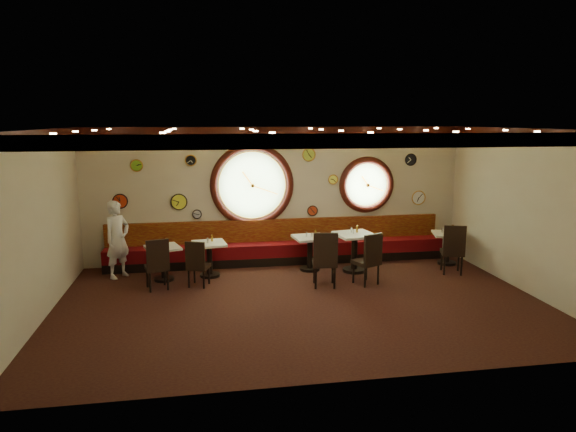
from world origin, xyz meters
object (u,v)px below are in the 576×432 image
at_px(condiment_d_salt, 352,230).
at_px(condiment_d_pepper, 354,232).
at_px(table_d, 354,248).
at_px(table_b, 209,255).
at_px(waiter, 118,239).
at_px(chair_d, 370,256).
at_px(condiment_e_pepper, 452,231).
at_px(condiment_c_pepper, 312,235).
at_px(table_e, 448,244).
at_px(condiment_c_salt, 307,234).
at_px(chair_a, 157,261).
at_px(condiment_e_salt, 442,230).
at_px(table_c, 310,249).
at_px(condiment_a_salt, 158,244).
at_px(chair_c, 325,256).
at_px(chair_e, 453,246).
at_px(condiment_e_bottle, 453,229).
at_px(condiment_b_bottle, 212,238).
at_px(condiment_b_salt, 208,240).
at_px(condiment_c_bottle, 316,233).
at_px(condiment_a_bottle, 167,242).
at_px(condiment_b_pepper, 207,241).
at_px(table_a, 163,259).
at_px(condiment_d_bottle, 357,229).
at_px(chair_b, 197,261).
at_px(condiment_a_pepper, 162,244).

bearing_deg(condiment_d_salt, condiment_d_pepper, -86.16).
bearing_deg(condiment_d_pepper, table_d, 29.33).
xyz_separation_m(table_b, waiter, (-1.93, 0.27, 0.36)).
distance_m(chair_d, condiment_e_pepper, 2.65).
distance_m(condiment_c_pepper, condiment_e_pepper, 3.33).
distance_m(table_e, condiment_c_salt, 3.40).
xyz_separation_m(chair_a, condiment_e_salt, (6.47, 0.89, 0.21)).
bearing_deg(chair_d, table_c, 104.03).
distance_m(table_e, condiment_a_salt, 6.62).
relative_size(table_c, chair_a, 1.19).
bearing_deg(chair_c, chair_e, 16.68).
relative_size(condiment_d_salt, condiment_e_bottle, 0.62).
bearing_deg(chair_e, condiment_b_bottle, -171.79).
distance_m(condiment_b_salt, condiment_c_bottle, 2.42).
height_order(chair_e, condiment_c_salt, chair_e).
bearing_deg(condiment_a_bottle, condiment_b_pepper, 3.44).
distance_m(condiment_c_salt, waiter, 4.11).
height_order(table_a, table_e, table_e).
relative_size(table_b, condiment_c_pepper, 8.63).
bearing_deg(condiment_e_bottle, table_d, -174.09).
xyz_separation_m(condiment_a_salt, waiter, (-0.88, 0.33, 0.06)).
height_order(table_b, condiment_d_bottle, condiment_d_bottle).
bearing_deg(chair_a, table_a, 69.83).
relative_size(chair_c, condiment_d_salt, 6.33).
distance_m(condiment_e_bottle, waiter, 7.61).
bearing_deg(table_c, table_b, -177.33).
height_order(chair_b, condiment_d_bottle, condiment_d_bottle).
bearing_deg(condiment_c_bottle, table_b, -175.75).
xyz_separation_m(table_c, table_d, (0.96, -0.28, 0.06)).
bearing_deg(chair_e, table_d, -177.67).
bearing_deg(table_d, table_b, 176.92).
distance_m(table_d, condiment_b_bottle, 3.16).
relative_size(chair_b, condiment_c_pepper, 6.66).
relative_size(chair_b, condiment_d_salt, 5.28).
xyz_separation_m(chair_b, condiment_c_pepper, (2.54, 0.78, 0.27)).
distance_m(table_a, condiment_a_salt, 0.33).
xyz_separation_m(chair_b, condiment_c_salt, (2.43, 0.82, 0.28)).
height_order(condiment_b_pepper, condiment_c_pepper, condiment_c_pepper).
bearing_deg(condiment_e_salt, condiment_b_pepper, -178.20).
bearing_deg(chair_b, chair_d, 12.90).
bearing_deg(condiment_d_pepper, table_b, 176.53).
height_order(condiment_a_salt, condiment_d_pepper, condiment_d_pepper).
bearing_deg(chair_c, chair_a, -178.50).
bearing_deg(condiment_e_pepper, condiment_a_bottle, -179.16).
xyz_separation_m(table_e, condiment_a_pepper, (-6.54, -0.17, 0.32)).
xyz_separation_m(condiment_c_pepper, condiment_d_pepper, (0.89, -0.28, 0.10)).
bearing_deg(table_b, condiment_a_bottle, -174.09).
relative_size(table_b, chair_c, 1.08).
relative_size(chair_e, condiment_b_pepper, 6.47).
height_order(condiment_a_bottle, condiment_e_salt, condiment_a_bottle).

